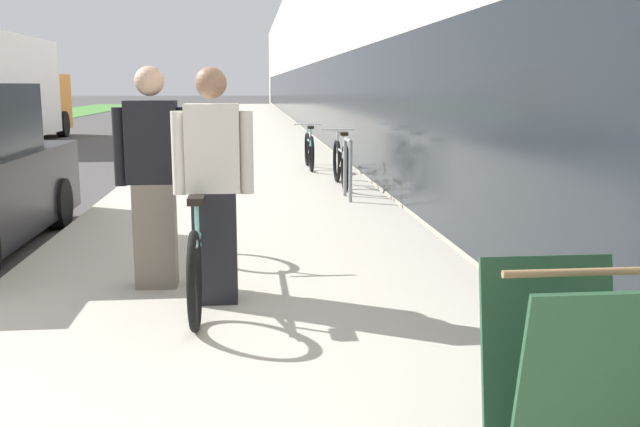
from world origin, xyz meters
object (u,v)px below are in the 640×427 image
object	(u,v)px
cruiser_bike_nearest	(341,163)
cruiser_bike_middle	(309,150)
bike_rack_hoop	(348,162)
person_rider	(214,187)
person_bystander	(153,178)
tandem_bicycle	(204,244)
sandwich_board_sign	(568,381)

from	to	relation	value
cruiser_bike_nearest	cruiser_bike_middle	world-z (taller)	cruiser_bike_nearest
bike_rack_hoop	cruiser_bike_nearest	distance (m)	1.25
person_rider	person_bystander	bearing A→B (deg)	136.88
cruiser_bike_nearest	bike_rack_hoop	bearing A→B (deg)	-93.05
tandem_bicycle	cruiser_bike_middle	xyz separation A→B (m)	(1.50, 8.00, -0.00)
person_rider	bike_rack_hoop	xyz separation A→B (m)	(1.62, 4.65, -0.34)
person_rider	cruiser_bike_middle	size ratio (longest dim) A/B	1.03
bike_rack_hoop	cruiser_bike_middle	size ratio (longest dim) A/B	0.51
tandem_bicycle	person_bystander	size ratio (longest dim) A/B	1.52
person_rider	cruiser_bike_nearest	bearing A→B (deg)	74.04
person_bystander	bike_rack_hoop	size ratio (longest dim) A/B	2.03
cruiser_bike_middle	tandem_bicycle	bearing A→B (deg)	-100.62
person_bystander	cruiser_bike_nearest	size ratio (longest dim) A/B	1.00
cruiser_bike_nearest	person_bystander	bearing A→B (deg)	-111.72
person_rider	cruiser_bike_middle	bearing A→B (deg)	80.51
bike_rack_hoop	tandem_bicycle	bearing A→B (deg)	-111.78
cruiser_bike_nearest	sandwich_board_sign	xyz separation A→B (m)	(-0.22, -8.53, 0.08)
person_rider	cruiser_bike_nearest	world-z (taller)	person_rider
person_rider	cruiser_bike_nearest	distance (m)	6.15
tandem_bicycle	cruiser_bike_nearest	world-z (taller)	cruiser_bike_nearest
person_rider	bike_rack_hoop	world-z (taller)	person_rider
bike_rack_hoop	cruiser_bike_middle	xyz separation A→B (m)	(-0.22, 3.69, -0.16)
person_bystander	cruiser_bike_middle	bearing A→B (deg)	76.61
bike_rack_hoop	sandwich_board_sign	world-z (taller)	sandwich_board_sign
tandem_bicycle	cruiser_bike_nearest	xyz separation A→B (m)	(1.79, 5.56, 0.01)
bike_rack_hoop	person_rider	bearing A→B (deg)	-109.19
cruiser_bike_nearest	sandwich_board_sign	bearing A→B (deg)	-91.49
cruiser_bike_middle	sandwich_board_sign	world-z (taller)	sandwich_board_sign
cruiser_bike_nearest	sandwich_board_sign	world-z (taller)	sandwich_board_sign
person_rider	person_bystander	xyz separation A→B (m)	(-0.48, 0.45, 0.01)
cruiser_bike_middle	sandwich_board_sign	xyz separation A→B (m)	(0.07, -10.98, 0.10)
tandem_bicycle	person_rider	size ratio (longest dim) A/B	1.53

